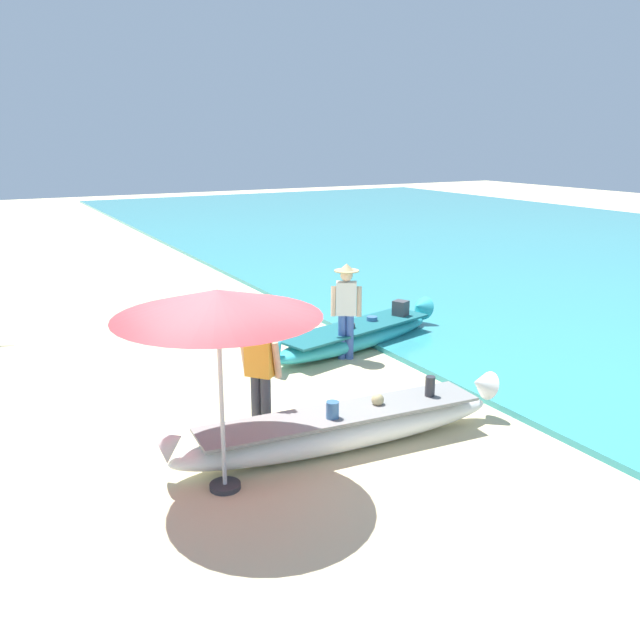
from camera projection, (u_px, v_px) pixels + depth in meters
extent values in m
plane|color=beige|center=(242.00, 467.00, 8.15)|extent=(80.00, 80.00, 0.00)
cube|color=teal|center=(597.00, 256.00, 22.27)|extent=(24.00, 56.00, 0.10)
ellipsoid|color=white|center=(342.00, 431.00, 8.60)|extent=(4.54, 0.97, 0.48)
cone|color=white|center=(170.00, 442.00, 7.63)|extent=(0.43, 0.44, 0.48)
cone|color=white|center=(481.00, 384.00, 9.42)|extent=(0.43, 0.44, 0.48)
cube|color=gray|center=(342.00, 413.00, 8.54)|extent=(3.82, 0.94, 0.04)
cylinder|color=#2D2D33|center=(430.00, 387.00, 9.03)|extent=(0.14, 0.14, 0.30)
sphere|color=tan|center=(378.00, 400.00, 8.77)|extent=(0.17, 0.17, 0.17)
cylinder|color=#386699|center=(332.00, 411.00, 8.33)|extent=(0.16, 0.16, 0.24)
ellipsoid|color=#33B2BC|center=(355.00, 338.00, 12.67)|extent=(4.08, 1.80, 0.42)
cone|color=#33B2BC|center=(276.00, 346.00, 11.31)|extent=(0.54, 0.58, 0.55)
cone|color=#33B2BC|center=(420.00, 307.00, 13.89)|extent=(0.54, 0.58, 0.55)
cube|color=#1C6267|center=(355.00, 327.00, 12.61)|extent=(3.46, 1.66, 0.04)
cube|color=#424247|center=(401.00, 309.00, 13.33)|extent=(0.34, 0.35, 0.32)
cylinder|color=#386699|center=(372.00, 319.00, 12.98)|extent=(0.21, 0.21, 0.10)
cylinder|color=#2D2D33|center=(350.00, 326.00, 12.49)|extent=(0.21, 0.21, 0.10)
cylinder|color=#3D5BA8|center=(350.00, 337.00, 12.03)|extent=(0.14, 0.14, 0.83)
cylinder|color=#3D5BA8|center=(342.00, 337.00, 12.04)|extent=(0.14, 0.14, 0.83)
cube|color=silver|center=(346.00, 298.00, 11.84)|extent=(0.42, 0.38, 0.60)
cylinder|color=beige|center=(359.00, 302.00, 11.83)|extent=(0.18, 0.22, 0.55)
cylinder|color=beige|center=(333.00, 301.00, 11.85)|extent=(0.18, 0.22, 0.55)
sphere|color=beige|center=(347.00, 275.00, 11.73)|extent=(0.22, 0.22, 0.22)
cylinder|color=tan|center=(347.00, 271.00, 11.71)|extent=(0.44, 0.44, 0.02)
cone|color=tan|center=(347.00, 267.00, 11.69)|extent=(0.26, 0.26, 0.12)
cylinder|color=#333842|center=(256.00, 406.00, 8.89)|extent=(0.14, 0.14, 0.88)
cylinder|color=#333842|center=(266.00, 407.00, 8.84)|extent=(0.14, 0.14, 0.88)
cube|color=gold|center=(260.00, 354.00, 8.67)|extent=(0.40, 0.42, 0.58)
cylinder|color=tan|center=(245.00, 356.00, 8.78)|extent=(0.21, 0.20, 0.53)
cylinder|color=tan|center=(277.00, 360.00, 8.62)|extent=(0.21, 0.20, 0.53)
sphere|color=tan|center=(259.00, 324.00, 8.56)|extent=(0.22, 0.22, 0.22)
cylinder|color=#B7B7BC|center=(221.00, 394.00, 7.36)|extent=(0.05, 0.05, 2.33)
cone|color=red|center=(217.00, 303.00, 7.08)|extent=(2.26, 2.26, 0.30)
cylinder|color=#333338|center=(225.00, 486.00, 7.66)|extent=(0.36, 0.36, 0.06)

